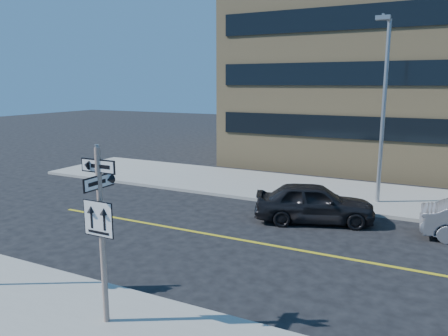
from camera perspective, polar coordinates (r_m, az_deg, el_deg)
The scene contains 5 objects.
ground at distance 12.68m, azimuth -7.22°, elevation -14.67°, with size 120.00×120.00×0.00m, color black.
sign_pole at distance 9.96m, azimuth -15.77°, elevation -7.21°, with size 0.92×0.92×4.06m.
parked_car_a at distance 17.81m, azimuth 11.67°, elevation -4.45°, with size 4.69×1.89×1.60m, color black.
streetlight_a at distance 20.32m, azimuth 20.11°, elevation 8.32°, with size 0.55×2.25×8.00m.
building_brick at distance 34.86m, azimuth 20.29°, elevation 16.17°, with size 18.00×18.00×18.00m, color tan.
Camera 1 is at (6.53, -9.39, 5.48)m, focal length 35.00 mm.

